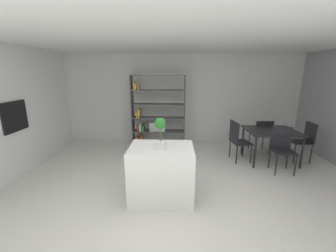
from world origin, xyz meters
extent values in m
plane|color=silver|center=(0.00, 0.00, 0.00)|extent=(10.29, 10.29, 0.00)
cube|color=white|center=(0.00, 0.00, 2.59)|extent=(7.47, 6.48, 0.06)
cube|color=silver|center=(0.00, 3.21, 1.28)|extent=(7.47, 0.06, 2.56)
cube|color=black|center=(-3.01, 0.82, 1.23)|extent=(0.04, 0.61, 0.57)
cylinder|color=#B7BABC|center=(-3.04, 0.82, 1.47)|extent=(0.02, 0.49, 0.02)
cube|color=white|center=(-0.19, 0.11, 0.45)|extent=(1.01, 0.74, 0.90)
cylinder|color=white|center=(-0.19, 0.03, 0.96)|extent=(0.15, 0.15, 0.12)
cylinder|color=#476633|center=(-0.19, 0.03, 1.13)|extent=(0.01, 0.01, 0.21)
sphere|color=#267227|center=(-0.19, 0.03, 1.30)|extent=(0.18, 0.18, 0.18)
cube|color=#4C4C51|center=(-1.15, 2.81, 0.99)|extent=(0.02, 0.36, 1.98)
cube|color=#4C4C51|center=(0.32, 2.81, 0.99)|extent=(0.02, 0.36, 1.98)
cube|color=#4C4C51|center=(-0.42, 2.81, 1.97)|extent=(1.49, 0.36, 0.02)
cube|color=#4C4C51|center=(-0.42, 2.81, 0.01)|extent=(1.49, 0.36, 0.02)
cube|color=#4C4C51|center=(-0.42, 2.81, 0.41)|extent=(1.44, 0.36, 0.02)
cube|color=#4C4C51|center=(-0.42, 2.81, 0.80)|extent=(1.44, 0.36, 0.02)
cube|color=#4C4C51|center=(-0.42, 2.81, 1.18)|extent=(1.44, 0.36, 0.02)
cube|color=#4C4C51|center=(-0.42, 2.81, 1.57)|extent=(1.44, 0.36, 0.02)
cube|color=gold|center=(-1.04, 2.81, 0.12)|extent=(0.06, 0.30, 0.20)
cube|color=red|center=(-0.98, 2.81, 0.12)|extent=(0.04, 0.30, 0.19)
cube|color=orange|center=(-0.92, 2.81, 0.14)|extent=(0.05, 0.30, 0.24)
cube|color=red|center=(-0.99, 2.81, 0.49)|extent=(0.05, 0.30, 0.15)
cube|color=silver|center=(-0.93, 2.81, 0.52)|extent=(0.05, 0.30, 0.20)
cube|color=#338E4C|center=(-0.86, 2.81, 0.50)|extent=(0.06, 0.30, 0.15)
cube|color=orange|center=(-1.01, 2.81, 0.89)|extent=(0.05, 0.30, 0.17)
cube|color=gold|center=(-0.96, 2.81, 0.93)|extent=(0.04, 0.30, 0.24)
cube|color=gold|center=(-1.07, 2.81, 1.69)|extent=(0.04, 0.30, 0.22)
cube|color=silver|center=(-1.02, 2.81, 1.66)|extent=(0.03, 0.30, 0.16)
cube|color=orange|center=(-0.95, 2.81, 1.66)|extent=(0.05, 0.30, 0.16)
cube|color=#B7BABC|center=(-0.44, 2.81, 0.55)|extent=(0.44, 0.32, 0.26)
cube|color=#232328|center=(2.28, 1.70, 0.73)|extent=(1.13, 0.95, 0.03)
cylinder|color=#232328|center=(1.77, 1.29, 0.36)|extent=(0.04, 0.04, 0.72)
cylinder|color=#232328|center=(2.78, 1.29, 0.36)|extent=(0.04, 0.04, 0.72)
cylinder|color=#232328|center=(1.77, 2.12, 0.36)|extent=(0.04, 0.04, 0.72)
cylinder|color=#232328|center=(2.78, 2.12, 0.36)|extent=(0.04, 0.04, 0.72)
cube|color=#232328|center=(1.59, 1.70, 0.45)|extent=(0.46, 0.51, 0.03)
cube|color=#232328|center=(1.41, 1.68, 0.70)|extent=(0.09, 0.46, 0.49)
cylinder|color=#232328|center=(1.79, 1.53, 0.22)|extent=(0.03, 0.03, 0.43)
cylinder|color=#232328|center=(1.74, 1.92, 0.22)|extent=(0.03, 0.03, 0.43)
cylinder|color=#232328|center=(1.45, 1.48, 0.22)|extent=(0.03, 0.03, 0.43)
cylinder|color=#232328|center=(1.40, 1.88, 0.22)|extent=(0.03, 0.03, 0.43)
cube|color=#232328|center=(2.28, 1.11, 0.46)|extent=(0.46, 0.43, 0.03)
cube|color=#232328|center=(2.29, 1.30, 0.70)|extent=(0.43, 0.06, 0.46)
cylinder|color=#232328|center=(2.08, 0.94, 0.22)|extent=(0.03, 0.03, 0.44)
cylinder|color=#232328|center=(2.45, 0.92, 0.22)|extent=(0.03, 0.03, 0.44)
cylinder|color=#232328|center=(2.10, 1.29, 0.22)|extent=(0.03, 0.03, 0.44)
cylinder|color=#232328|center=(2.47, 1.27, 0.22)|extent=(0.03, 0.03, 0.44)
cube|color=#232328|center=(2.96, 1.70, 0.48)|extent=(0.43, 0.42, 0.03)
cube|color=#232328|center=(3.16, 1.70, 0.71)|extent=(0.04, 0.41, 0.44)
cylinder|color=#232328|center=(2.78, 1.88, 0.23)|extent=(0.03, 0.03, 0.46)
cylinder|color=#232328|center=(2.77, 1.53, 0.23)|extent=(0.03, 0.03, 0.46)
cylinder|color=#232328|center=(3.15, 1.87, 0.23)|extent=(0.03, 0.03, 0.46)
cylinder|color=#232328|center=(3.14, 1.53, 0.23)|extent=(0.03, 0.03, 0.46)
cube|color=#232328|center=(2.28, 2.30, 0.47)|extent=(0.45, 0.46, 0.03)
cube|color=#232328|center=(2.28, 2.09, 0.68)|extent=(0.43, 0.04, 0.39)
cylinder|color=#232328|center=(2.46, 2.50, 0.23)|extent=(0.03, 0.03, 0.46)
cylinder|color=#232328|center=(2.08, 2.49, 0.23)|extent=(0.03, 0.03, 0.46)
cylinder|color=#232328|center=(2.47, 2.11, 0.23)|extent=(0.03, 0.03, 0.46)
cylinder|color=#232328|center=(2.10, 2.10, 0.23)|extent=(0.03, 0.03, 0.46)
camera|label=1|loc=(-0.01, -2.98, 2.03)|focal=22.32mm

